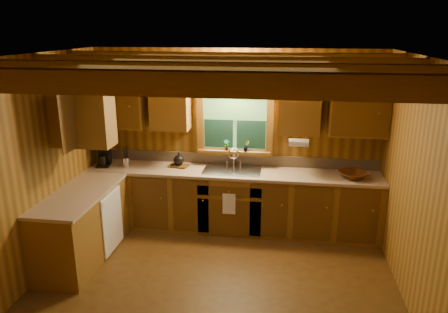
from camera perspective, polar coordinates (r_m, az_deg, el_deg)
room at (r=4.52m, az=-1.50°, el=-3.51°), size 4.20×4.20×4.20m
ceiling_beams at (r=4.26m, az=-1.63°, el=11.67°), size 4.20×2.54×0.18m
base_cabinets at (r=6.11m, az=-3.94°, el=-6.77°), size 4.20×2.22×0.86m
countertop at (r=5.95m, az=-3.88°, el=-2.78°), size 4.20×2.24×0.04m
backsplash at (r=6.39m, az=1.44°, el=-0.39°), size 4.20×0.02×0.16m
dishwasher_panel at (r=5.87m, az=-14.68°, el=-8.34°), size 0.02×0.60×0.80m
upper_cabinets at (r=5.84m, az=-4.61°, el=6.60°), size 4.19×1.77×0.78m
window at (r=6.24m, az=1.46°, el=4.39°), size 1.12×0.08×1.00m
window_sill at (r=6.29m, az=1.38°, el=0.66°), size 1.06×0.14×0.04m
wall_sconce at (r=6.01m, az=1.36°, el=10.06°), size 0.45×0.21×0.17m
paper_towel_roll at (r=5.90m, az=9.93°, el=1.83°), size 0.27×0.11×0.11m
dish_towel at (r=5.98m, az=0.66°, el=-6.35°), size 0.18×0.01×0.30m
sink at (r=6.17m, az=1.11°, el=-2.26°), size 0.82×0.48×0.43m
coffee_maker at (r=6.56m, az=-15.76°, el=0.15°), size 0.18×0.23×0.32m
utensil_crock at (r=6.47m, az=-12.94°, el=-0.65°), size 0.11×0.11×0.31m
cutting_board at (r=6.35m, az=-6.03°, el=-1.24°), size 0.29×0.23×0.02m
teakettle at (r=6.32m, az=-6.05°, el=-0.47°), size 0.15×0.15×0.19m
wicker_basket at (r=6.09m, az=16.86°, el=-2.37°), size 0.49×0.49×0.09m
potted_plant_left at (r=6.26m, az=0.32°, el=1.54°), size 0.10×0.07×0.16m
potted_plant_right at (r=6.22m, az=2.98°, el=1.43°), size 0.11×0.10×0.16m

